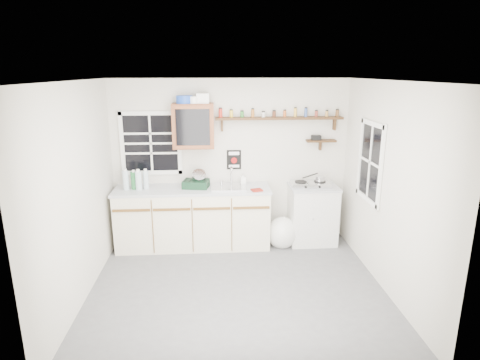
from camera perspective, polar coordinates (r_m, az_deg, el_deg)
name	(u,v)px	position (r m, az deg, el deg)	size (l,w,h in m)	color
room	(237,192)	(4.65, -0.45, -1.66)	(3.64, 3.24, 2.54)	#515053
main_cabinet	(193,217)	(6.13, -6.65, -5.27)	(2.31, 0.63, 0.92)	beige
right_cabinet	(312,214)	(6.33, 10.24, -4.79)	(0.73, 0.57, 0.91)	beige
sink	(228,187)	(5.98, -1.65, -0.95)	(0.52, 0.44, 0.29)	silver
upper_cabinet	(193,126)	(5.94, -6.65, 7.65)	(0.60, 0.32, 0.65)	brown
upper_cabinet_clutter	(192,99)	(5.90, -6.90, 11.35)	(0.47, 0.24, 0.14)	#1B42B0
spice_shelf	(278,118)	(6.07, 5.48, 8.83)	(1.91, 0.18, 0.35)	#33200E
secondary_shelf	(320,140)	(6.26, 11.24, 5.55)	(0.45, 0.16, 0.24)	#33200E
warning_sign	(234,160)	(6.18, -0.86, 2.91)	(0.22, 0.02, 0.30)	black
window_back	(151,143)	(6.18, -12.56, 5.11)	(0.93, 0.03, 0.98)	black
window_right	(370,162)	(5.51, 18.06, 2.44)	(0.03, 0.78, 1.08)	black
water_bottles	(136,180)	(6.04, -14.62, -0.01)	(0.37, 0.13, 0.31)	silver
dish_rack	(197,182)	(5.99, -6.15, -0.23)	(0.42, 0.34, 0.28)	black
soap_bottle	(243,179)	(6.14, 0.42, 0.19)	(0.08, 0.08, 0.17)	white
rag	(257,190)	(5.82, 2.41, -1.44)	(0.15, 0.13, 0.02)	maroon
hotplate	(310,184)	(6.15, 9.95, -0.56)	(0.59, 0.32, 0.08)	silver
saucepan	(319,179)	(6.17, 11.23, 0.18)	(0.30, 0.25, 0.15)	silver
trash_bag	(282,233)	(6.20, 6.04, -7.45)	(0.45, 0.40, 0.51)	silver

